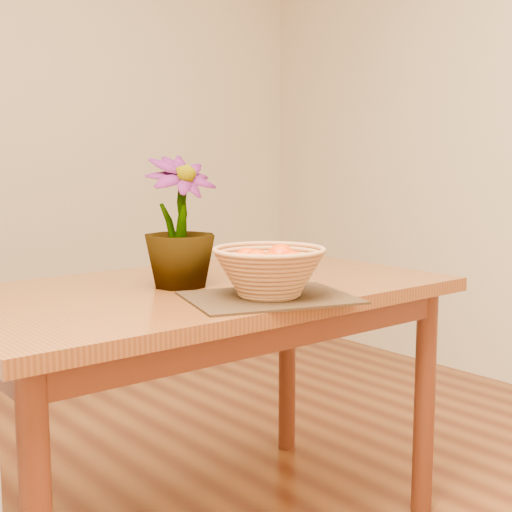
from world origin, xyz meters
TOP-DOWN VIEW (x-y plane):
  - table at (0.00, 0.30)m, footprint 1.40×0.80m
  - placemat at (0.03, 0.03)m, footprint 0.49×0.42m
  - wicker_basket at (0.03, 0.03)m, footprint 0.29×0.29m
  - orange_pile at (0.03, 0.03)m, footprint 0.20×0.19m
  - potted_plant at (-0.05, 0.32)m, footprint 0.21×0.21m

SIDE VIEW (x-z plane):
  - table at x=0.00m, z-range 0.29..1.04m
  - placemat at x=0.03m, z-range 0.75..0.76m
  - wicker_basket at x=0.03m, z-range 0.76..0.87m
  - orange_pile at x=0.03m, z-range 0.80..0.88m
  - potted_plant at x=-0.05m, z-range 0.75..1.11m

